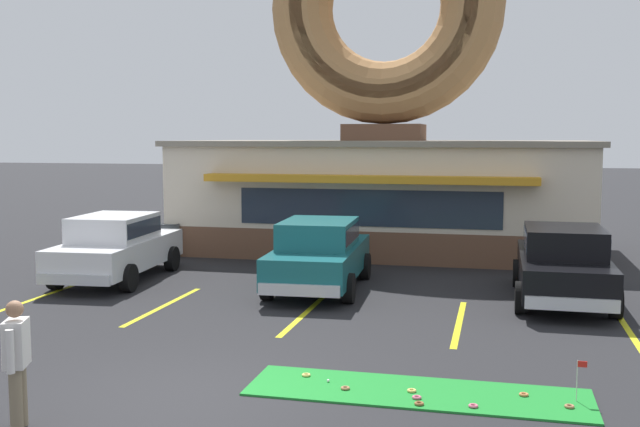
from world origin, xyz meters
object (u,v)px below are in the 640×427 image
(putting_flag_pin, at_px, (580,371))
(trash_bin, at_px, (170,240))
(pedestrian_leather_jacket_man, at_px, (17,359))
(car_teal, at_px, (319,252))
(car_black, at_px, (563,261))
(golf_ball, at_px, (328,381))
(car_white, at_px, (116,244))

(putting_flag_pin, distance_m, trash_bin, 14.30)
(pedestrian_leather_jacket_man, distance_m, trash_bin, 12.89)
(pedestrian_leather_jacket_man, bearing_deg, putting_flag_pin, 20.37)
(putting_flag_pin, distance_m, pedestrian_leather_jacket_man, 7.05)
(car_teal, bearing_deg, car_black, -0.54)
(car_teal, relative_size, trash_bin, 4.76)
(car_black, bearing_deg, trash_bin, 161.46)
(golf_ball, distance_m, car_black, 7.35)
(golf_ball, xyz_separation_m, car_black, (3.63, 6.34, 0.82))
(golf_ball, height_order, car_black, car_black)
(car_teal, relative_size, pedestrian_leather_jacket_man, 2.98)
(golf_ball, relative_size, trash_bin, 0.04)
(pedestrian_leather_jacket_man, bearing_deg, trash_bin, 106.87)
(pedestrian_leather_jacket_man, height_order, trash_bin, pedestrian_leather_jacket_man)
(golf_ball, xyz_separation_m, pedestrian_leather_jacket_man, (-3.24, -2.43, 0.80))
(putting_flag_pin, distance_m, car_black, 6.34)
(car_white, bearing_deg, pedestrian_leather_jacket_man, -68.22)
(car_teal, distance_m, car_black, 5.31)
(putting_flag_pin, relative_size, car_white, 0.12)
(car_white, xyz_separation_m, trash_bin, (-0.24, 3.56, -0.37))
(pedestrian_leather_jacket_man, relative_size, trash_bin, 1.60)
(car_teal, distance_m, trash_bin, 6.37)
(putting_flag_pin, xyz_separation_m, car_teal, (-5.04, 6.37, 0.43))
(car_white, bearing_deg, car_black, 0.02)
(car_teal, distance_m, pedestrian_leather_jacket_man, 8.96)
(car_teal, bearing_deg, golf_ball, -75.30)
(golf_ball, distance_m, putting_flag_pin, 3.39)
(car_white, bearing_deg, car_teal, 0.61)
(car_teal, bearing_deg, car_white, -179.39)
(putting_flag_pin, bearing_deg, trash_bin, 136.32)
(car_teal, bearing_deg, pedestrian_leather_jacket_man, -100.03)
(golf_ball, xyz_separation_m, trash_bin, (-6.98, 9.90, 0.45))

